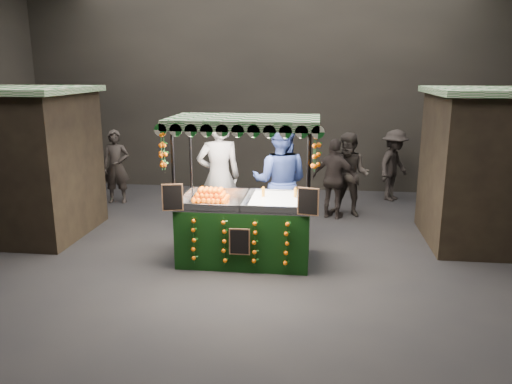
# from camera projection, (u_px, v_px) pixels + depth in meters

# --- Properties ---
(ground) EXTENTS (12.00, 12.00, 0.00)m
(ground) POSITION_uv_depth(u_px,v_px,m) (243.00, 264.00, 7.72)
(ground) COLOR black
(ground) RESTS_ON ground
(market_hall) EXTENTS (12.10, 10.10, 5.05)m
(market_hall) POSITION_uv_depth(u_px,v_px,m) (241.00, 33.00, 6.90)
(market_hall) COLOR black
(market_hall) RESTS_ON ground
(neighbour_stall_left) EXTENTS (3.00, 2.20, 2.60)m
(neighbour_stall_left) POSITION_uv_depth(u_px,v_px,m) (4.00, 161.00, 8.89)
(neighbour_stall_left) COLOR black
(neighbour_stall_left) RESTS_ON ground
(juice_stall) EXTENTS (2.29, 1.35, 2.22)m
(juice_stall) POSITION_uv_depth(u_px,v_px,m) (245.00, 218.00, 7.69)
(juice_stall) COLOR black
(juice_stall) RESTS_ON ground
(vendor_grey) EXTENTS (0.90, 0.75, 2.12)m
(vendor_grey) POSITION_uv_depth(u_px,v_px,m) (219.00, 177.00, 8.80)
(vendor_grey) COLOR gray
(vendor_grey) RESTS_ON ground
(vendor_blue) EXTENTS (1.07, 0.88, 2.04)m
(vendor_blue) POSITION_uv_depth(u_px,v_px,m) (280.00, 182.00, 8.59)
(vendor_blue) COLOR navy
(vendor_blue) RESTS_ON ground
(shopper_0) EXTENTS (0.63, 0.45, 1.61)m
(shopper_0) POSITION_uv_depth(u_px,v_px,m) (116.00, 167.00, 11.05)
(shopper_0) COLOR #2D2724
(shopper_0) RESTS_ON ground
(shopper_1) EXTENTS (1.00, 0.90, 1.68)m
(shopper_1) POSITION_uv_depth(u_px,v_px,m) (349.00, 175.00, 10.04)
(shopper_1) COLOR #2C2723
(shopper_1) RESTS_ON ground
(shopper_2) EXTENTS (1.00, 0.72, 1.58)m
(shopper_2) POSITION_uv_depth(u_px,v_px,m) (335.00, 179.00, 9.89)
(shopper_2) COLOR #282220
(shopper_2) RESTS_ON ground
(shopper_3) EXTENTS (1.08, 1.18, 1.59)m
(shopper_3) POSITION_uv_depth(u_px,v_px,m) (394.00, 165.00, 11.25)
(shopper_3) COLOR black
(shopper_3) RESTS_ON ground
(shopper_4) EXTENTS (1.03, 0.83, 1.82)m
(shopper_4) POSITION_uv_depth(u_px,v_px,m) (78.00, 156.00, 11.81)
(shopper_4) COLOR #282220
(shopper_4) RESTS_ON ground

